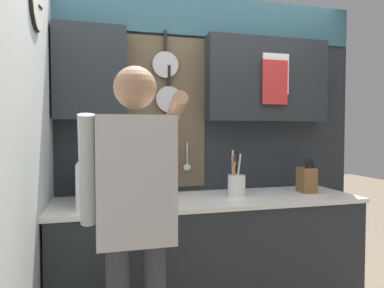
# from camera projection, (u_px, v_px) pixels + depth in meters

# --- Properties ---
(base_cabinet_counter) EXTENTS (2.17, 0.64, 0.92)m
(base_cabinet_counter) POSITION_uv_depth(u_px,v_px,m) (210.00, 261.00, 2.47)
(base_cabinet_counter) COLOR #23282D
(base_cabinet_counter) RESTS_ON ground_plane
(back_wall_unit) EXTENTS (2.74, 0.23, 2.47)m
(back_wall_unit) POSITION_uv_depth(u_px,v_px,m) (203.00, 120.00, 2.72)
(back_wall_unit) COLOR #23282D
(back_wall_unit) RESTS_ON ground_plane
(side_wall) EXTENTS (0.07, 1.60, 2.47)m
(side_wall) POSITION_uv_depth(u_px,v_px,m) (31.00, 159.00, 1.78)
(side_wall) COLOR silver
(side_wall) RESTS_ON ground_plane
(microwave) EXTENTS (0.50, 0.39, 0.28)m
(microwave) POSITION_uv_depth(u_px,v_px,m) (116.00, 182.00, 2.30)
(microwave) COLOR silver
(microwave) RESTS_ON base_cabinet_counter
(knife_block) EXTENTS (0.13, 0.16, 0.27)m
(knife_block) POSITION_uv_depth(u_px,v_px,m) (307.00, 180.00, 2.67)
(knife_block) COLOR brown
(knife_block) RESTS_ON base_cabinet_counter
(utensil_crock) EXTENTS (0.13, 0.13, 0.34)m
(utensil_crock) POSITION_uv_depth(u_px,v_px,m) (236.00, 184.00, 2.52)
(utensil_crock) COLOR white
(utensil_crock) RESTS_ON base_cabinet_counter
(person) EXTENTS (0.54, 0.64, 1.72)m
(person) POSITION_uv_depth(u_px,v_px,m) (136.00, 206.00, 1.71)
(person) COLOR #383842
(person) RESTS_ON ground_plane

